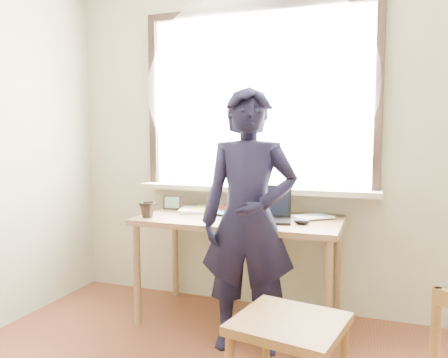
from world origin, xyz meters
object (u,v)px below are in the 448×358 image
(mug_white, at_px, (243,205))
(person, at_px, (249,220))
(work_chair, at_px, (289,335))
(mug_dark, at_px, (147,210))
(laptop, at_px, (266,212))
(desk, at_px, (239,228))

(mug_white, distance_m, person, 0.62)
(work_chair, height_order, person, person)
(mug_dark, distance_m, person, 0.80)
(laptop, bearing_deg, desk, 171.06)
(laptop, bearing_deg, work_chair, -69.38)
(mug_white, relative_size, person, 0.08)
(mug_white, relative_size, mug_dark, 1.17)
(mug_dark, relative_size, person, 0.07)
(person, bearing_deg, mug_dark, 162.02)
(desk, relative_size, laptop, 3.67)
(laptop, xyz_separation_m, work_chair, (0.36, -0.95, -0.40))
(mug_white, height_order, work_chair, mug_white)
(laptop, bearing_deg, person, -94.54)
(desk, relative_size, mug_white, 10.42)
(work_chair, xyz_separation_m, person, (-0.38, 0.62, 0.40))
(mug_dark, height_order, work_chair, mug_dark)
(laptop, relative_size, mug_dark, 3.31)
(laptop, height_order, work_chair, laptop)
(desk, bearing_deg, work_chair, -60.42)
(mug_dark, bearing_deg, work_chair, -33.03)
(laptop, distance_m, work_chair, 1.09)
(laptop, relative_size, mug_white, 2.84)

